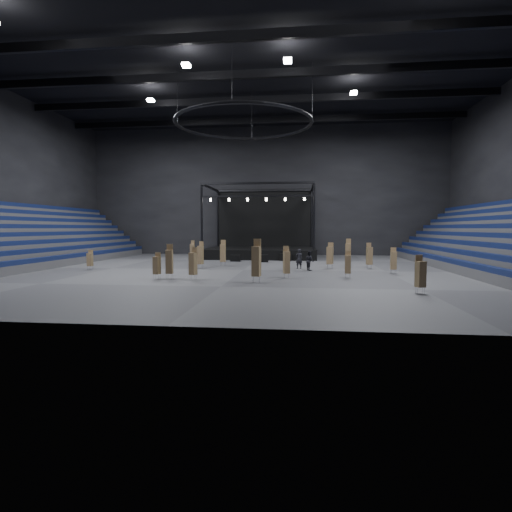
# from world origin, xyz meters

# --- Properties ---
(floor) EXTENTS (50.00, 50.00, 0.00)m
(floor) POSITION_xyz_m (0.00, 0.00, 0.00)
(floor) COLOR #4B4B4D
(floor) RESTS_ON ground
(ceiling) EXTENTS (50.00, 42.00, 0.20)m
(ceiling) POSITION_xyz_m (0.00, 0.00, 18.00)
(ceiling) COLOR black
(ceiling) RESTS_ON wall_back
(wall_back) EXTENTS (50.00, 0.20, 18.00)m
(wall_back) POSITION_xyz_m (0.00, 21.00, 9.00)
(wall_back) COLOR black
(wall_back) RESTS_ON ground
(wall_front) EXTENTS (50.00, 0.20, 18.00)m
(wall_front) POSITION_xyz_m (0.00, -21.00, 9.00)
(wall_front) COLOR black
(wall_front) RESTS_ON ground
(bleachers_left) EXTENTS (7.20, 40.00, 6.40)m
(bleachers_left) POSITION_xyz_m (-22.94, 0.00, 1.73)
(bleachers_left) COLOR #48484A
(bleachers_left) RESTS_ON floor
(stage) EXTENTS (14.00, 10.00, 9.20)m
(stage) POSITION_xyz_m (0.00, 16.24, 1.45)
(stage) COLOR black
(stage) RESTS_ON floor
(truss_ring) EXTENTS (12.30, 12.30, 5.15)m
(truss_ring) POSITION_xyz_m (-0.00, 0.00, 13.00)
(truss_ring) COLOR black
(truss_ring) RESTS_ON ceiling
(roof_girders) EXTENTS (49.00, 30.35, 0.70)m
(roof_girders) POSITION_xyz_m (0.00, -0.00, 17.20)
(roof_girders) COLOR black
(roof_girders) RESTS_ON ceiling
(floodlights) EXTENTS (28.60, 16.60, 0.25)m
(floodlights) POSITION_xyz_m (0.00, -4.00, 16.60)
(floodlights) COLOR white
(floodlights) RESTS_ON roof_girders
(flight_case_left) EXTENTS (1.13, 0.59, 0.74)m
(flight_case_left) POSITION_xyz_m (-2.22, 8.82, 0.37)
(flight_case_left) COLOR black
(flight_case_left) RESTS_ON floor
(flight_case_mid) EXTENTS (1.33, 0.82, 0.83)m
(flight_case_mid) POSITION_xyz_m (0.91, 8.31, 0.42)
(flight_case_mid) COLOR black
(flight_case_mid) RESTS_ON floor
(flight_case_right) EXTENTS (1.42, 1.08, 0.85)m
(flight_case_right) POSITION_xyz_m (3.40, 10.21, 0.42)
(flight_case_right) COLOR black
(flight_case_right) RESTS_ON floor
(chair_stack_0) EXTENTS (0.53, 0.53, 1.98)m
(chair_stack_0) POSITION_xyz_m (-5.46, -7.28, 1.05)
(chair_stack_0) COLOR silver
(chair_stack_0) RESTS_ON floor
(chair_stack_1) EXTENTS (0.49, 0.49, 2.18)m
(chair_stack_1) POSITION_xyz_m (12.69, -1.99, 1.15)
(chair_stack_1) COLOR silver
(chair_stack_1) RESTS_ON floor
(chair_stack_2) EXTENTS (0.59, 0.59, 2.76)m
(chair_stack_2) POSITION_xyz_m (9.65, 3.35, 1.40)
(chair_stack_2) COLOR silver
(chair_stack_2) RESTS_ON floor
(chair_stack_3) EXTENTS (0.49, 0.49, 2.07)m
(chair_stack_3) POSITION_xyz_m (8.66, -5.07, 1.08)
(chair_stack_3) COLOR silver
(chair_stack_3) RESTS_ON floor
(chair_stack_4) EXTENTS (0.46, 0.46, 2.07)m
(chair_stack_4) POSITION_xyz_m (3.85, 0.03, 1.10)
(chair_stack_4) COLOR silver
(chair_stack_4) RESTS_ON floor
(chair_stack_5) EXTENTS (0.45, 0.45, 1.81)m
(chair_stack_5) POSITION_xyz_m (-13.75, -1.73, 0.98)
(chair_stack_5) COLOR silver
(chair_stack_5) RESTS_ON floor
(chair_stack_6) EXTENTS (0.52, 0.52, 2.59)m
(chair_stack_6) POSITION_xyz_m (-4.57, -7.07, 1.33)
(chair_stack_6) COLOR silver
(chair_stack_6) RESTS_ON floor
(chair_stack_7) EXTENTS (0.64, 0.64, 3.04)m
(chair_stack_7) POSITION_xyz_m (2.07, -8.39, 1.54)
(chair_stack_7) COLOR silver
(chair_stack_7) RESTS_ON floor
(chair_stack_8) EXTENTS (0.68, 0.68, 2.44)m
(chair_stack_8) POSITION_xyz_m (7.81, 1.67, 1.29)
(chair_stack_8) COLOR silver
(chair_stack_8) RESTS_ON floor
(chair_stack_9) EXTENTS (0.59, 0.59, 2.24)m
(chair_stack_9) POSITION_xyz_m (11.94, -11.99, 1.17)
(chair_stack_9) COLOR silver
(chair_stack_9) RESTS_ON floor
(chair_stack_10) EXTENTS (0.56, 0.56, 2.42)m
(chair_stack_10) POSITION_xyz_m (11.44, 2.10, 1.25)
(chair_stack_10) COLOR silver
(chair_stack_10) RESTS_ON floor
(chair_stack_11) EXTENTS (0.51, 0.51, 2.60)m
(chair_stack_11) POSITION_xyz_m (-2.59, 3.42, 1.34)
(chair_stack_11) COLOR silver
(chair_stack_11) RESTS_ON floor
(chair_stack_12) EXTENTS (0.45, 0.45, 2.40)m
(chair_stack_12) POSITION_xyz_m (-6.99, 8.01, 1.22)
(chair_stack_12) COLOR silver
(chair_stack_12) RESTS_ON floor
(chair_stack_13) EXTENTS (0.55, 0.55, 2.44)m
(chair_stack_13) POSITION_xyz_m (4.05, -5.64, 1.24)
(chair_stack_13) COLOR silver
(chair_stack_13) RESTS_ON floor
(chair_stack_14) EXTENTS (0.57, 0.57, 2.53)m
(chair_stack_14) POSITION_xyz_m (-4.26, 0.98, 1.29)
(chair_stack_14) COLOR silver
(chair_stack_14) RESTS_ON floor
(chair_stack_15) EXTENTS (0.59, 0.59, 2.39)m
(chair_stack_15) POSITION_xyz_m (-2.66, -7.45, 1.23)
(chair_stack_15) COLOR silver
(chair_stack_15) RESTS_ON floor
(man_center) EXTENTS (0.79, 0.66, 1.84)m
(man_center) POSITION_xyz_m (4.96, 1.52, 0.92)
(man_center) COLOR black
(man_center) RESTS_ON floor
(crew_member) EXTENTS (0.96, 1.05, 1.76)m
(crew_member) POSITION_xyz_m (5.89, 0.03, 0.88)
(crew_member) COLOR black
(crew_member) RESTS_ON floor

